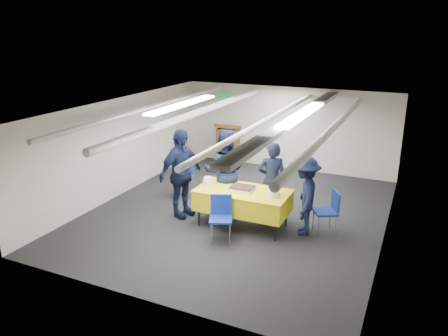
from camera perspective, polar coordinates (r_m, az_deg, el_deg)
The scene contains 14 objects.
ground at distance 9.52m, azimuth 1.79°, elevation -5.86°, with size 7.00×7.00×0.00m, color black.
room_shell at distance 9.28m, azimuth 3.42°, elevation 5.27°, with size 6.00×7.00×2.30m.
serving_table at distance 8.72m, azimuth 2.47°, elevation -4.21°, with size 1.85×0.95×0.77m.
sheet_cake at distance 8.63m, azimuth 2.41°, elevation -2.65°, with size 0.48×0.37×0.09m.
plate_stack_left at distance 8.86m, azimuth -2.12°, elevation -1.80°, with size 0.20×0.20×0.18m.
plate_stack_right at distance 8.36m, azimuth 6.53°, elevation -3.16°, with size 0.23×0.23×0.17m.
podium at distance 12.57m, azimuth 0.51°, elevation 3.06°, with size 0.62×0.53×1.25m.
chair_near at distance 8.19m, azimuth -0.40°, elevation -5.93°, with size 0.55×0.55×0.87m.
chair_right at distance 8.67m, azimuth 13.64°, elevation -5.05°, with size 0.57×0.57×0.87m.
chair_left at distance 10.39m, azimuth -5.24°, elevation -0.71°, with size 0.52×0.52×0.87m.
sailor_a at distance 9.09m, azimuth 6.24°, elevation -1.62°, with size 0.59×0.39×1.63m, color black.
sailor_b at distance 9.23m, azimuth 0.10°, elevation -0.50°, with size 0.90×0.70×1.85m, color black.
sailor_c at distance 9.10m, azimuth -5.69°, elevation -0.73°, with size 1.11×0.46×1.89m, color black.
sailor_d at distance 8.47m, azimuth 10.47°, elevation -3.58°, with size 1.01×0.58×1.56m, color black.
Camera 1 is at (3.36, -8.04, 3.85)m, focal length 35.00 mm.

